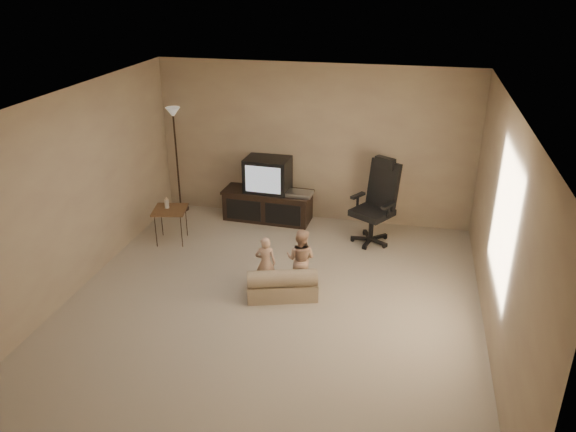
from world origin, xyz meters
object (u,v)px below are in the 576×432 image
tv_stand (268,195)px  side_table (170,210)px  toddler_left (266,263)px  child_sofa (282,284)px  floor_lamp (175,137)px  toddler_right (301,259)px  office_chair (375,213)px

tv_stand → side_table: bearing=-135.3°
toddler_left → tv_stand: bearing=-86.6°
tv_stand → child_sofa: tv_stand is taller
floor_lamp → toddler_right: floor_lamp is taller
toddler_right → child_sofa: bearing=66.0°
office_chair → child_sofa: 2.10m
office_chair → toddler_right: size_ratio=1.57×
child_sofa → toddler_right: size_ratio=1.19×
side_table → child_sofa: 2.31m
office_chair → side_table: office_chair is taller
office_chair → floor_lamp: floor_lamp is taller
floor_lamp → tv_stand: bearing=-2.2°
office_chair → child_sofa: (-0.99, -1.83, -0.29)m
toddler_right → toddler_left: bearing=25.3°
toddler_left → toddler_right: size_ratio=0.89×
office_chair → toddler_right: office_chair is taller
toddler_right → side_table: bearing=-13.2°
floor_lamp → office_chair: bearing=-8.1°
office_chair → toddler_left: 2.09m
child_sofa → toddler_right: bearing=39.9°
floor_lamp → child_sofa: floor_lamp is taller
tv_stand → side_table: tv_stand is taller
tv_stand → floor_lamp: size_ratio=0.84×
office_chair → toddler_right: 1.75m
toddler_right → office_chair: bearing=-108.6°
floor_lamp → toddler_right: (2.50, -2.03, -0.88)m
child_sofa → toddler_left: (-0.25, 0.15, 0.19)m
toddler_left → side_table: bearing=-40.5°
side_table → floor_lamp: 1.43m
tv_stand → toddler_left: (0.52, -2.10, -0.07)m
office_chair → toddler_right: bearing=-86.0°
child_sofa → toddler_right: 0.41m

